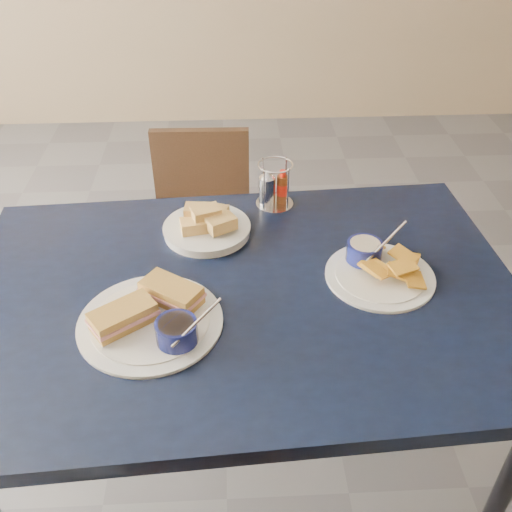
{
  "coord_description": "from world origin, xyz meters",
  "views": [
    {
      "loc": [
        0.04,
        -1.25,
        1.64
      ],
      "look_at": [
        0.1,
        -0.17,
        0.82
      ],
      "focal_mm": 40.0,
      "sensor_mm": 36.0,
      "label": 1
    }
  ],
  "objects_px": {
    "dining_table": "(245,308)",
    "sandwich_plate": "(154,316)",
    "chair_far": "(202,218)",
    "condiment_caddy": "(273,188)",
    "plantain_plate": "(376,266)",
    "bread_basket": "(207,225)"
  },
  "relations": [
    {
      "from": "dining_table",
      "to": "sandwich_plate",
      "type": "relative_size",
      "value": 4.22
    },
    {
      "from": "chair_far",
      "to": "sandwich_plate",
      "type": "bearing_deg",
      "value": -94.25
    },
    {
      "from": "condiment_caddy",
      "to": "chair_far",
      "type": "bearing_deg",
      "value": 119.73
    },
    {
      "from": "dining_table",
      "to": "plantain_plate",
      "type": "distance_m",
      "value": 0.34
    },
    {
      "from": "dining_table",
      "to": "plantain_plate",
      "type": "relative_size",
      "value": 5.14
    },
    {
      "from": "dining_table",
      "to": "plantain_plate",
      "type": "xyz_separation_m",
      "value": [
        0.33,
        0.05,
        0.08
      ]
    },
    {
      "from": "sandwich_plate",
      "to": "plantain_plate",
      "type": "distance_m",
      "value": 0.56
    },
    {
      "from": "sandwich_plate",
      "to": "condiment_caddy",
      "type": "height_order",
      "value": "condiment_caddy"
    },
    {
      "from": "plantain_plate",
      "to": "bread_basket",
      "type": "height_order",
      "value": "plantain_plate"
    },
    {
      "from": "chair_far",
      "to": "condiment_caddy",
      "type": "height_order",
      "value": "condiment_caddy"
    },
    {
      "from": "dining_table",
      "to": "condiment_caddy",
      "type": "distance_m",
      "value": 0.41
    },
    {
      "from": "plantain_plate",
      "to": "dining_table",
      "type": "bearing_deg",
      "value": -171.1
    },
    {
      "from": "bread_basket",
      "to": "condiment_caddy",
      "type": "height_order",
      "value": "condiment_caddy"
    },
    {
      "from": "chair_far",
      "to": "condiment_caddy",
      "type": "xyz_separation_m",
      "value": [
        0.23,
        -0.41,
        0.37
      ]
    },
    {
      "from": "chair_far",
      "to": "plantain_plate",
      "type": "xyz_separation_m",
      "value": [
        0.47,
        -0.74,
        0.33
      ]
    },
    {
      "from": "bread_basket",
      "to": "plantain_plate",
      "type": "bearing_deg",
      "value": -24.48
    },
    {
      "from": "sandwich_plate",
      "to": "plantain_plate",
      "type": "bearing_deg",
      "value": 16.41
    },
    {
      "from": "plantain_plate",
      "to": "sandwich_plate",
      "type": "bearing_deg",
      "value": -163.59
    },
    {
      "from": "plantain_plate",
      "to": "condiment_caddy",
      "type": "distance_m",
      "value": 0.4
    },
    {
      "from": "condiment_caddy",
      "to": "sandwich_plate",
      "type": "bearing_deg",
      "value": -121.75
    },
    {
      "from": "dining_table",
      "to": "chair_far",
      "type": "height_order",
      "value": "chair_far"
    },
    {
      "from": "dining_table",
      "to": "chair_far",
      "type": "distance_m",
      "value": 0.84
    }
  ]
}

